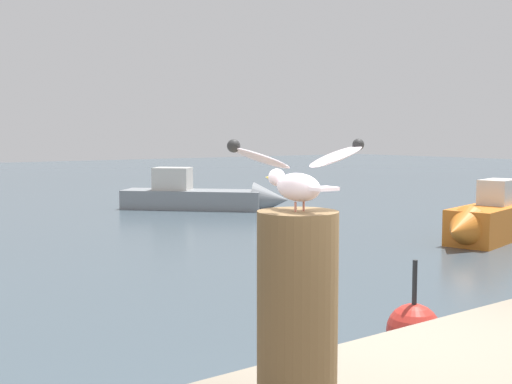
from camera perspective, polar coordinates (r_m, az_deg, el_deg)
The scene contains 5 objects.
mooring_post at distance 2.37m, azimuth 3.65°, elevation -10.78°, with size 0.29×0.29×0.75m, color brown.
seagull at distance 2.29m, azimuth 3.66°, elevation 1.46°, with size 0.58×0.39×0.25m.
boat_orange at distance 16.81m, azimuth 19.76°, elevation -2.37°, with size 4.55×2.07×1.51m.
boat_grey at distance 22.65m, azimuth -4.14°, elevation -0.42°, with size 4.98×5.03×1.68m.
channel_buoy at distance 7.04m, azimuth 13.67°, elevation -12.63°, with size 0.56×0.56×1.33m.
Camera 1 is at (-2.48, -2.25, 2.60)m, focal length 45.48 mm.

